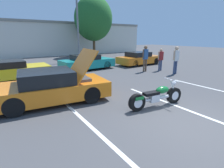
% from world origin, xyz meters
% --- Properties ---
extents(ground_plane, '(80.00, 80.00, 0.00)m').
position_xyz_m(ground_plane, '(0.00, 0.00, 0.00)').
color(ground_plane, '#474749').
extents(parking_stripe_foreground, '(0.12, 5.20, 0.01)m').
position_xyz_m(parking_stripe_foreground, '(-2.38, 1.06, 0.00)').
color(parking_stripe_foreground, white).
rests_on(parking_stripe_foreground, ground).
extents(parking_stripe_middle, '(0.12, 5.20, 0.01)m').
position_xyz_m(parking_stripe_middle, '(0.92, 1.06, 0.00)').
color(parking_stripe_middle, white).
rests_on(parking_stripe_middle, ground).
extents(parking_stripe_back, '(0.12, 5.20, 0.01)m').
position_xyz_m(parking_stripe_back, '(4.21, 1.06, 0.00)').
color(parking_stripe_back, white).
rests_on(parking_stripe_back, ground).
extents(far_building, '(32.00, 4.20, 4.40)m').
position_xyz_m(far_building, '(0.00, 22.56, 2.34)').
color(far_building, beige).
rests_on(far_building, ground).
extents(light_pole, '(1.21, 0.28, 8.19)m').
position_xyz_m(light_pole, '(3.00, 14.59, 4.48)').
color(light_pole, slate).
rests_on(light_pole, ground).
extents(tree_background, '(4.74, 4.74, 7.39)m').
position_xyz_m(tree_background, '(6.54, 18.10, 4.65)').
color(tree_background, brown).
rests_on(tree_background, ground).
extents(motorcycle, '(2.29, 0.70, 0.93)m').
position_xyz_m(motorcycle, '(0.26, 1.47, 0.38)').
color(motorcycle, black).
rests_on(motorcycle, ground).
extents(show_car_hood_open, '(4.34, 2.36, 1.96)m').
position_xyz_m(show_car_hood_open, '(-2.70, 4.04, 0.60)').
color(show_car_hood_open, orange).
rests_on(show_car_hood_open, ground).
extents(parked_car_mid_right_row, '(4.19, 2.10, 1.14)m').
position_xyz_m(parked_car_mid_right_row, '(1.46, 9.64, 0.56)').
color(parked_car_mid_right_row, teal).
rests_on(parked_car_mid_right_row, ground).
extents(parked_car_mid_left_row, '(4.25, 1.93, 1.13)m').
position_xyz_m(parked_car_mid_left_row, '(-3.79, 8.94, 0.56)').
color(parked_car_mid_left_row, yellow).
rests_on(parked_car_mid_left_row, ground).
extents(parked_car_right_row, '(4.17, 1.95, 1.15)m').
position_xyz_m(parked_car_right_row, '(6.41, 9.22, 0.55)').
color(parked_car_right_row, orange).
rests_on(parked_car_right_row, ground).
extents(spectator_near_motorcycle, '(0.52, 0.21, 1.61)m').
position_xyz_m(spectator_near_motorcycle, '(5.80, 6.23, 0.95)').
color(spectator_near_motorcycle, '#38476B').
rests_on(spectator_near_motorcycle, ground).
extents(spectator_by_show_car, '(0.52, 0.24, 1.84)m').
position_xyz_m(spectator_by_show_car, '(4.59, 6.58, 1.11)').
color(spectator_by_show_car, brown).
rests_on(spectator_by_show_car, ground).
extents(spectator_midground, '(0.52, 0.24, 1.83)m').
position_xyz_m(spectator_midground, '(5.65, 4.80, 1.10)').
color(spectator_midground, '#38476B').
rests_on(spectator_midground, ground).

